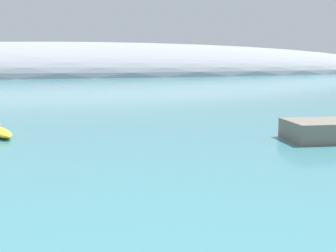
% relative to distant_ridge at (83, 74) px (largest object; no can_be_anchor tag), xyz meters
% --- Properties ---
extents(distant_ridge, '(331.17, 87.37, 27.29)m').
position_rel_distant_ridge_xyz_m(distant_ridge, '(0.00, 0.00, 0.00)').
color(distant_ridge, '#999EA8').
rests_on(distant_ridge, ground).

